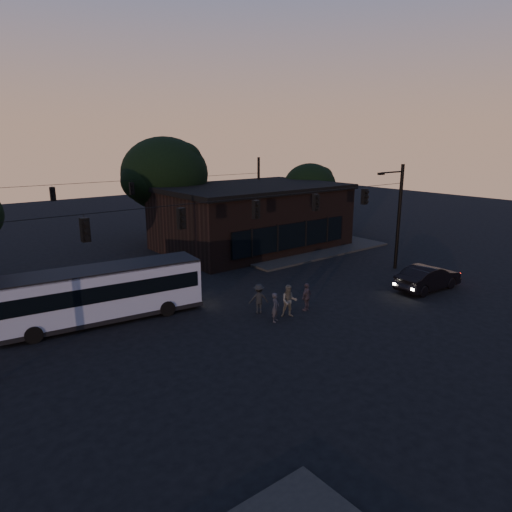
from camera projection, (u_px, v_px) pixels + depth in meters
ground at (306, 330)px, 22.53m from camera, size 120.00×120.00×0.00m
sidewalk_far_right at (292, 245)px, 40.36m from camera, size 14.00×10.00×0.15m
building at (252, 216)px, 39.40m from camera, size 15.40×10.41×5.40m
tree_behind at (165, 174)px, 40.10m from camera, size 7.60×7.60×9.43m
tree_right at (310, 186)px, 45.87m from camera, size 5.20×5.20×6.86m
signal_rig_near at (256, 230)px, 24.46m from camera, size 26.24×0.30×7.50m
signal_rig_far at (133, 203)px, 36.67m from camera, size 26.24×0.30×7.50m
bus at (103, 291)px, 23.44m from camera, size 10.30×3.55×2.84m
car at (428, 278)px, 28.46m from camera, size 4.84×1.94×1.57m
pedestrian_a at (275, 307)px, 23.48m from camera, size 0.68×0.62×1.55m
pedestrian_b at (289, 301)px, 24.09m from camera, size 1.08×1.03×1.76m
pedestrian_c at (307, 297)px, 25.02m from camera, size 0.99×0.64×1.56m
pedestrian_d at (259, 298)px, 24.66m from camera, size 1.22×1.04×1.63m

